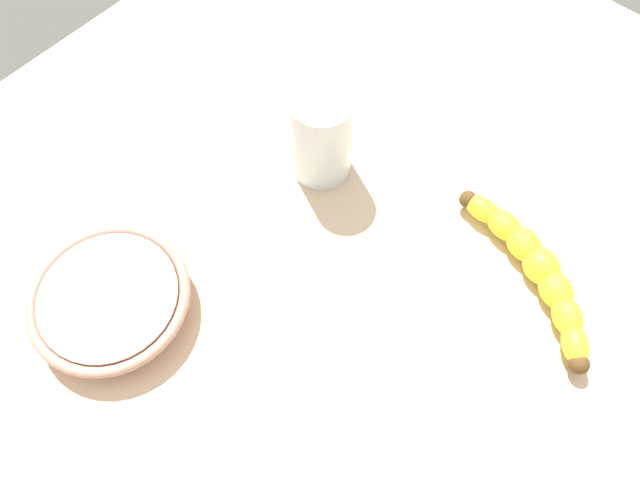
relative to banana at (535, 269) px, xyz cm
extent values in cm
cube|color=beige|center=(11.52, 12.15, -3.45)|extent=(120.00, 120.00, 3.00)
ellipsoid|color=yellow|center=(-7.85, 4.81, 0.00)|extent=(5.16, 5.35, 2.73)
ellipsoid|color=yellow|center=(-5.63, 2.60, 0.00)|extent=(5.61, 5.44, 3.12)
ellipsoid|color=yellow|center=(-3.11, 0.73, 0.00)|extent=(5.86, 5.49, 3.52)
ellipsoid|color=yellow|center=(-0.34, -0.76, 0.00)|extent=(5.90, 5.49, 3.91)
ellipsoid|color=yellow|center=(2.61, -1.83, 0.00)|extent=(5.49, 4.67, 3.52)
ellipsoid|color=yellow|center=(5.68, -2.47, 0.00)|extent=(5.08, 3.72, 3.12)
ellipsoid|color=yellow|center=(8.82, -2.66, 0.00)|extent=(4.75, 2.79, 2.73)
sphere|color=#513819|center=(-9.25, 6.41, 0.00)|extent=(2.15, 2.15, 2.15)
sphere|color=#513819|center=(10.94, -2.63, 0.00)|extent=(2.15, 2.15, 2.15)
cylinder|color=silver|center=(28.30, 4.41, 4.33)|extent=(7.51, 7.51, 12.57)
cylinder|color=#A6C68F|center=(28.30, 4.41, 3.31)|extent=(7.01, 7.01, 10.02)
cylinder|color=tan|center=(32.97, 34.07, -0.09)|extent=(15.17, 15.17, 3.73)
torus|color=tan|center=(32.97, 34.07, 1.18)|extent=(17.69, 17.69, 1.20)
camera|label=1|loc=(0.71, 36.17, 59.07)|focal=32.14mm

